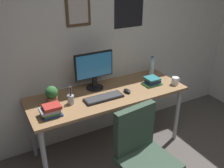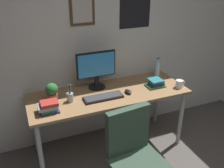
{
  "view_description": "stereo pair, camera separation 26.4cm",
  "coord_description": "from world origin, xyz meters",
  "views": [
    {
      "loc": [
        -1.24,
        -0.46,
        2.05
      ],
      "look_at": [
        -0.09,
        1.63,
        0.91
      ],
      "focal_mm": 39.71,
      "sensor_mm": 36.0,
      "label": 1
    },
    {
      "loc": [
        -1.01,
        -0.57,
        2.05
      ],
      "look_at": [
        -0.09,
        1.63,
        0.91
      ],
      "focal_mm": 39.71,
      "sensor_mm": 36.0,
      "label": 2
    }
  ],
  "objects": [
    {
      "name": "book_stack_right",
      "position": [
        -0.79,
        1.58,
        0.81
      ],
      "size": [
        0.2,
        0.15,
        0.11
      ],
      "color": "navy",
      "rests_on": "desk"
    },
    {
      "name": "potted_plant",
      "position": [
        -0.71,
        1.8,
        0.86
      ],
      "size": [
        0.13,
        0.13,
        0.2
      ],
      "color": "brown",
      "rests_on": "desk"
    },
    {
      "name": "computer_mouse",
      "position": [
        0.1,
        1.64,
        0.78
      ],
      "size": [
        0.06,
        0.11,
        0.04
      ],
      "color": "black",
      "rests_on": "desk"
    },
    {
      "name": "wall_back",
      "position": [
        -0.0,
        2.15,
        1.3
      ],
      "size": [
        4.4,
        0.1,
        2.6
      ],
      "color": "silver",
      "rests_on": "ground_plane"
    },
    {
      "name": "keyboard",
      "position": [
        -0.2,
        1.63,
        0.77
      ],
      "size": [
        0.43,
        0.15,
        0.03
      ],
      "color": "black",
      "rests_on": "desk"
    },
    {
      "name": "monitor",
      "position": [
        -0.17,
        1.91,
        1.0
      ],
      "size": [
        0.46,
        0.2,
        0.43
      ],
      "color": "black",
      "rests_on": "desk"
    },
    {
      "name": "coffee_mug_near",
      "position": [
        0.72,
        1.54,
        0.8
      ],
      "size": [
        0.12,
        0.09,
        0.09
      ],
      "color": "white",
      "rests_on": "desk"
    },
    {
      "name": "desk",
      "position": [
        -0.09,
        1.73,
        0.68
      ],
      "size": [
        1.8,
        0.67,
        0.76
      ],
      "color": "#936D47",
      "rests_on": "ground_plane"
    },
    {
      "name": "office_chair",
      "position": [
        -0.17,
        0.93,
        0.53
      ],
      "size": [
        0.56,
        0.57,
        0.95
      ],
      "color": "#334738",
      "rests_on": "ground_plane"
    },
    {
      "name": "pen_cup",
      "position": [
        -0.54,
        1.7,
        0.81
      ],
      "size": [
        0.07,
        0.07,
        0.2
      ],
      "color": "#9EA0A5",
      "rests_on": "desk"
    },
    {
      "name": "water_bottle",
      "position": [
        0.65,
        1.91,
        0.86
      ],
      "size": [
        0.07,
        0.07,
        0.25
      ],
      "color": "silver",
      "rests_on": "desk"
    },
    {
      "name": "book_stack_left",
      "position": [
        0.48,
        1.67,
        0.8
      ],
      "size": [
        0.21,
        0.17,
        0.08
      ],
      "color": "#33723F",
      "rests_on": "desk"
    }
  ]
}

